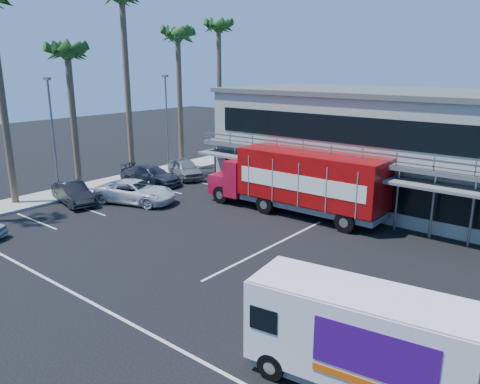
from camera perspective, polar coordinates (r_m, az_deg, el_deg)
The scene contains 15 objects.
ground at distance 22.78m, azimuth -4.90°, elevation -7.70°, with size 120.00×120.00×0.00m, color black.
building at distance 32.54m, azimuth 17.67°, elevation 5.33°, with size 22.40×12.00×7.30m.
curb_strip at distance 37.40m, azimuth -15.13°, elevation 1.14°, with size 3.00×32.00×0.16m, color #A5A399.
palm_c at distance 34.63m, azimuth -20.25°, elevation 14.93°, with size 2.80×2.80×10.75m.
palm_d at distance 37.91m, azimuth -14.14°, elevation 20.79°, with size 2.80×2.80×14.75m.
palm_e at distance 40.61m, azimuth -7.58°, elevation 17.54°, with size 2.80×2.80×12.25m.
palm_f at distance 44.89m, azimuth -2.62°, elevation 18.57°, with size 2.80×2.80×13.25m.
light_pole_near at distance 33.30m, azimuth -21.83°, elevation 6.65°, with size 0.50×0.25×8.09m.
light_pole_far at distance 39.10m, azimuth -8.91°, elevation 8.67°, with size 0.50×0.25×8.09m.
red_truck at distance 28.40m, azimuth 7.24°, elevation 1.47°, with size 11.64×2.91×3.91m.
white_van at distance 13.94m, azimuth 14.10°, elevation -16.77°, with size 6.34×2.94×2.98m.
parked_car_b at distance 32.59m, azimuth -19.68°, elevation -0.14°, with size 1.51×4.33×1.43m, color black.
parked_car_c at distance 31.68m, azimuth -12.57°, elevation 0.04°, with size 2.48×5.38×1.50m, color silver.
parked_car_d at distance 36.27m, azimuth -10.84°, elevation 2.02°, with size 2.04×5.01×1.45m, color #2C2F3B.
parked_car_e at distance 37.99m, azimuth -6.69°, elevation 2.85°, with size 1.82×4.52×1.54m, color slate.
Camera 1 is at (14.70, -14.97, 8.86)m, focal length 35.00 mm.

